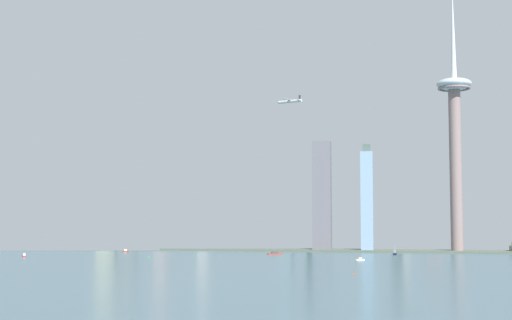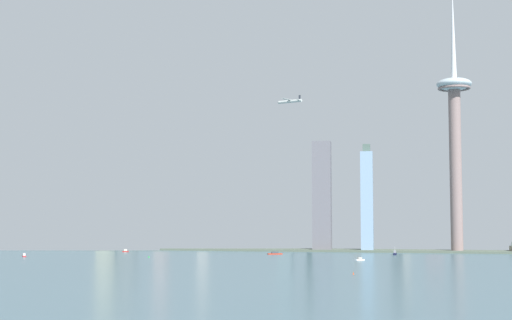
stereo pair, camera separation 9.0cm
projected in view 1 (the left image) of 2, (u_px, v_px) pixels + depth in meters
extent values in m
plane|color=#43616D|center=(163.00, 277.00, 582.04)|extent=(6000.00, 6000.00, 0.00)
cube|color=#525F50|center=(263.00, 250.00, 994.45)|extent=(732.49, 44.33, 2.62)
cylinder|color=gray|center=(456.00, 168.00, 951.25)|extent=(15.41, 15.41, 217.34)
ellipsoid|color=#AEBDC5|center=(454.00, 84.00, 959.11)|extent=(45.10, 45.10, 15.92)
torus|color=gray|center=(454.00, 88.00, 958.71)|extent=(41.52, 41.52, 3.18)
cone|color=silver|center=(453.00, 31.00, 964.18)|extent=(7.70, 7.70, 124.24)
cube|color=#BBB08E|center=(106.00, 204.00, 1066.94)|extent=(20.21, 21.04, 126.21)
cube|color=#585768|center=(107.00, 159.00, 1071.72)|extent=(12.13, 12.63, 6.04)
cube|color=#BCAEA5|center=(203.00, 210.00, 1091.49)|extent=(14.45, 15.12, 108.59)
cylinder|color=#4C4C51|center=(204.00, 166.00, 1096.26)|extent=(1.60, 1.60, 23.14)
cube|color=slate|center=(322.00, 196.00, 982.72)|extent=(24.47, 17.66, 145.93)
cube|color=gray|center=(434.00, 228.00, 1035.01)|extent=(25.34, 23.76, 60.29)
cube|color=#635D56|center=(434.00, 202.00, 1037.60)|extent=(15.20, 14.25, 11.36)
cube|color=slate|center=(285.00, 210.00, 1022.01)|extent=(19.11, 22.10, 109.98)
cube|color=#555B62|center=(285.00, 167.00, 1026.29)|extent=(11.47, 13.26, 8.36)
cube|color=slate|center=(315.00, 204.00, 1034.80)|extent=(20.83, 21.09, 125.18)
cube|color=#5E535C|center=(314.00, 157.00, 1039.59)|extent=(12.50, 12.65, 7.26)
cube|color=#AB8D8B|center=(162.00, 193.00, 1072.27)|extent=(14.87, 25.68, 159.63)
cube|color=beige|center=(108.00, 194.00, 1134.28)|extent=(25.54, 14.35, 158.14)
cube|color=slate|center=(359.00, 224.00, 1051.49)|extent=(16.00, 12.61, 68.70)
cube|color=#5E526B|center=(359.00, 199.00, 1054.12)|extent=(9.60, 7.57, 4.17)
cube|color=#ACA297|center=(400.00, 204.00, 1069.13)|extent=(26.51, 20.73, 127.35)
cube|color=#5D4C58|center=(400.00, 157.00, 1074.09)|extent=(15.91, 12.44, 9.87)
cube|color=#86A5C6|center=(367.00, 202.00, 967.34)|extent=(15.92, 15.63, 130.88)
cube|color=#4D6259|center=(366.00, 148.00, 972.43)|extent=(9.55, 9.38, 9.92)
cube|color=slate|center=(129.00, 198.00, 1107.30)|extent=(23.71, 25.75, 145.74)
cube|color=red|center=(275.00, 254.00, 903.20)|extent=(18.84, 12.61, 1.25)
cube|color=#36434E|center=(275.00, 252.00, 903.32)|extent=(8.92, 7.22, 2.02)
cube|color=#141732|center=(395.00, 254.00, 892.37)|extent=(4.44, 10.68, 2.25)
cube|color=#90939C|center=(395.00, 252.00, 892.56)|extent=(2.89, 4.77, 2.91)
cylinder|color=silver|center=(395.00, 249.00, 892.82)|extent=(0.24, 0.24, 4.27)
cube|color=white|center=(360.00, 260.00, 785.17)|extent=(10.75, 10.50, 1.23)
cube|color=#A5A49C|center=(360.00, 258.00, 785.30)|extent=(5.42, 5.34, 2.28)
cube|color=#A6221F|center=(126.00, 251.00, 958.96)|extent=(8.62, 4.73, 1.27)
cube|color=silver|center=(126.00, 250.00, 959.09)|extent=(3.98, 2.66, 2.43)
cube|color=#AC282D|center=(24.00, 256.00, 852.30)|extent=(10.47, 13.80, 1.25)
cube|color=silver|center=(24.00, 254.00, 852.45)|extent=(5.39, 6.56, 2.77)
cone|color=#E54C19|center=(353.00, 273.00, 603.87)|extent=(1.13, 1.13, 2.41)
cone|color=green|center=(149.00, 257.00, 839.05)|extent=(1.95, 1.95, 1.70)
cylinder|color=#B8BFBB|center=(290.00, 101.00, 937.31)|extent=(31.67, 15.31, 3.74)
sphere|color=#B8BFBB|center=(279.00, 102.00, 946.06)|extent=(3.74, 3.74, 3.74)
cube|color=#B8BFBB|center=(290.00, 100.00, 937.43)|extent=(16.69, 35.41, 0.50)
cube|color=#B8BFBB|center=(300.00, 100.00, 929.99)|extent=(7.03, 12.86, 0.40)
cube|color=#2D333D|center=(300.00, 97.00, 930.26)|extent=(2.56, 1.39, 5.00)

